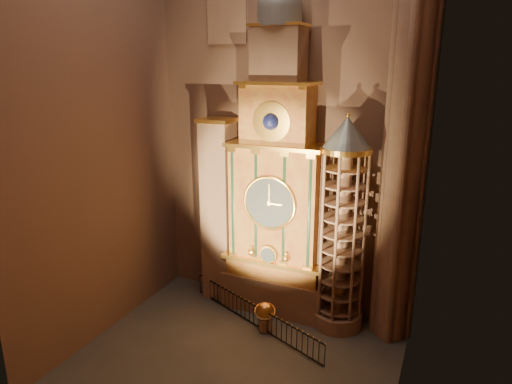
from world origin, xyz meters
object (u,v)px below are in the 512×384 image
at_px(stair_turret, 342,228).
at_px(astronomical_clock, 277,191).
at_px(celestial_globe, 265,314).
at_px(iron_railing, 254,315).
at_px(portrait_tower, 219,211).

bearing_deg(stair_turret, astronomical_clock, 175.70).
bearing_deg(celestial_globe, stair_turret, 32.75).
xyz_separation_m(stair_turret, celestial_globe, (-3.16, -2.04, -4.35)).
xyz_separation_m(celestial_globe, iron_railing, (-0.70, 0.19, -0.30)).
height_order(portrait_tower, celestial_globe, portrait_tower).
distance_m(portrait_tower, celestial_globe, 6.10).
bearing_deg(stair_turret, iron_railing, -154.51).
relative_size(portrait_tower, iron_railing, 1.20).
distance_m(stair_turret, celestial_globe, 5.75).
bearing_deg(stair_turret, portrait_tower, 177.67).
distance_m(stair_turret, iron_railing, 6.32).
relative_size(portrait_tower, stair_turret, 0.94).
height_order(astronomical_clock, stair_turret, astronomical_clock).
distance_m(astronomical_clock, portrait_tower, 3.73).
height_order(stair_turret, iron_railing, stair_turret).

